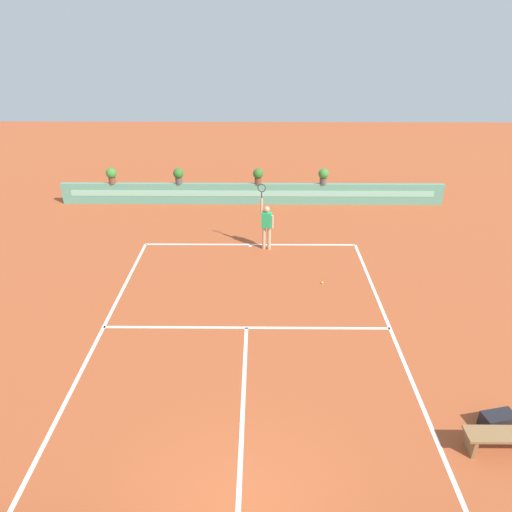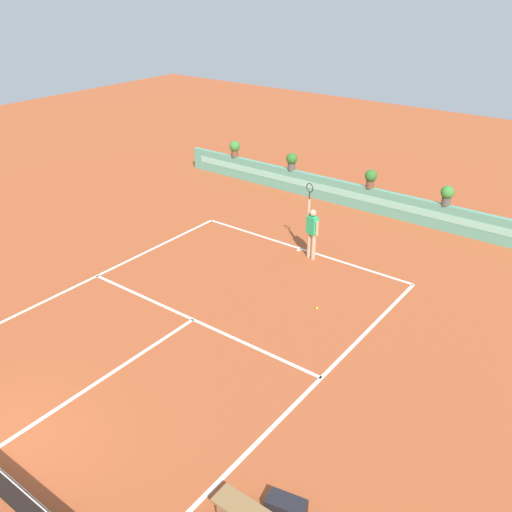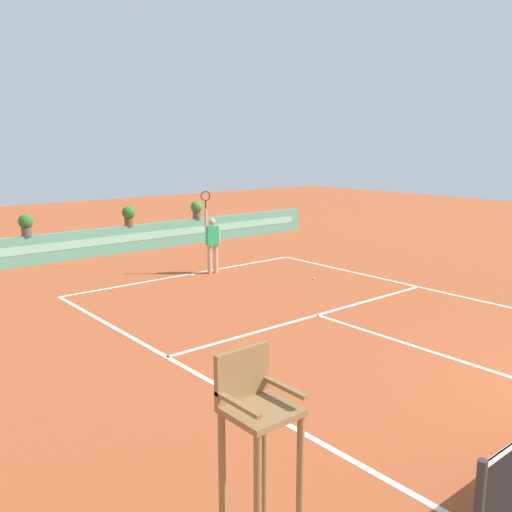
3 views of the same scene
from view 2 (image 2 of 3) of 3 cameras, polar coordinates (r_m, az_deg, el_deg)
ground_plane at (r=15.22m, az=-7.54°, el=-7.19°), size 60.00×60.00×0.00m
court_lines at (r=15.64m, az=-5.72°, el=-6.01°), size 8.32×11.94×0.01m
back_wall_barrier at (r=22.65m, az=10.90°, el=5.92°), size 18.00×0.21×1.00m
gear_bag at (r=10.65m, az=3.12°, el=-24.51°), size 0.76×0.50×0.36m
tennis_player at (r=18.20m, az=5.80°, el=2.77°), size 0.61×0.30×2.58m
tennis_ball_near_baseline at (r=15.87m, az=6.32°, el=-5.38°), size 0.07×0.07×0.07m
potted_plant_right at (r=21.22m, az=19.12°, el=6.06°), size 0.48×0.48×0.72m
potted_plant_far_left at (r=25.71m, az=-2.22°, el=11.10°), size 0.48×0.48×0.72m
potted_plant_left at (r=23.94m, az=3.70°, el=9.84°), size 0.48×0.48×0.72m
potted_plant_centre at (r=22.23m, az=11.75°, el=7.94°), size 0.48×0.48×0.72m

